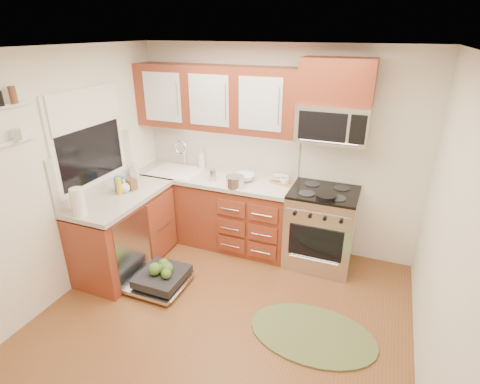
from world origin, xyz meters
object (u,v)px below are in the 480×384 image
at_px(microwave, 333,123).
at_px(cutting_board, 285,182).
at_px(sink, 177,180).
at_px(dishwasher, 159,279).
at_px(range, 321,228).
at_px(cup, 285,181).
at_px(upper_cabinets, 215,98).
at_px(bowl_b, 244,177).
at_px(skillet, 326,196).
at_px(paper_towel_roll, 78,202).
at_px(bowl_a, 279,179).
at_px(stock_pot, 235,182).
at_px(rug, 312,334).

distance_m(microwave, cutting_board, 0.91).
distance_m(sink, dishwasher, 1.38).
height_order(range, cup, cup).
xyz_separation_m(upper_cabinets, bowl_b, (0.42, -0.12, -0.91)).
distance_m(cutting_board, cup, 0.06).
bearing_deg(bowl_b, skillet, -11.58).
distance_m(paper_towel_roll, bowl_a, 2.27).
bearing_deg(microwave, cutting_board, 180.00).
relative_size(paper_towel_roll, cup, 2.55).
xyz_separation_m(range, skillet, (0.05, -0.19, 0.50)).
height_order(microwave, bowl_b, microwave).
bearing_deg(sink, cup, 3.20).
distance_m(upper_cabinets, microwave, 1.42).
bearing_deg(dishwasher, cutting_board, 50.24).
bearing_deg(stock_pot, range, 11.38).
distance_m(microwave, dishwasher, 2.55).
bearing_deg(cutting_board, upper_cabinets, 178.42).
xyz_separation_m(cutting_board, bowl_a, (-0.08, 0.05, 0.02)).
xyz_separation_m(range, stock_pot, (-1.01, -0.20, 0.52)).
height_order(skillet, stock_pot, stock_pot).
height_order(sink, bowl_a, bowl_a).
bearing_deg(microwave, bowl_a, 175.07).
xyz_separation_m(cutting_board, cup, (0.02, -0.05, 0.03)).
height_order(upper_cabinets, microwave, upper_cabinets).
bearing_deg(bowl_b, microwave, 5.57).
height_order(upper_cabinets, range, upper_cabinets).
bearing_deg(rug, sink, 150.20).
bearing_deg(bowl_a, skillet, -29.69).
xyz_separation_m(dishwasher, paper_towel_roll, (-0.63, -0.32, 0.97)).
xyz_separation_m(skillet, paper_towel_roll, (-2.22, -1.26, 0.10)).
relative_size(dishwasher, cutting_board, 2.38).
height_order(upper_cabinets, bowl_b, upper_cabinets).
bearing_deg(paper_towel_roll, sink, 80.45).
bearing_deg(bowl_b, stock_pot, -96.14).
distance_m(microwave, skillet, 0.79).
height_order(upper_cabinets, paper_towel_roll, upper_cabinets).
bearing_deg(bowl_a, range, -16.34).
bearing_deg(microwave, paper_towel_roll, -144.14).
relative_size(upper_cabinets, microwave, 2.70).
relative_size(microwave, bowl_b, 2.85).
bearing_deg(rug, cutting_board, 117.08).
xyz_separation_m(rug, cutting_board, (-0.69, 1.34, 0.93)).
relative_size(microwave, skillet, 3.51).
bearing_deg(stock_pot, paper_towel_roll, -132.95).
distance_m(bowl_b, cup, 0.51).
bearing_deg(paper_towel_roll, bowl_a, 45.49).
xyz_separation_m(skillet, cup, (-0.53, 0.26, -0.00)).
distance_m(upper_cabinets, sink, 1.21).
height_order(stock_pot, bowl_b, stock_pot).
bearing_deg(cutting_board, bowl_a, 147.92).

